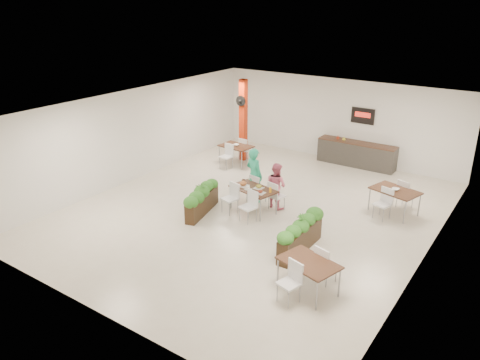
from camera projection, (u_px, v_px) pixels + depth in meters
name	position (u px, v px, depth m)	size (l,w,h in m)	color
ground	(255.00, 211.00, 14.31)	(12.00, 12.00, 0.00)	beige
room_shell	(256.00, 148.00, 13.57)	(10.10, 12.10, 3.22)	white
red_column	(243.00, 119.00, 18.19)	(0.40, 0.41, 3.20)	#B1280B
service_counter	(356.00, 153.00, 17.94)	(3.00, 0.64, 2.20)	#312E2B
main_table	(253.00, 192.00, 14.05)	(1.56, 1.85, 0.92)	black
diner_man	(254.00, 175.00, 14.67)	(0.64, 0.42, 1.76)	#29B283
diner_woman	(276.00, 185.00, 14.30)	(0.70, 0.54, 1.44)	#E76687
planter_left	(202.00, 198.00, 13.97)	(0.76, 1.84, 0.98)	black
planter_right	(300.00, 233.00, 11.86)	(0.41, 2.00, 1.05)	black
side_table_a	(236.00, 148.00, 18.05)	(1.29, 1.65, 0.92)	black
side_table_b	(395.00, 193.00, 13.92)	(1.53, 1.67, 0.92)	black
side_table_c	(309.00, 267.00, 10.17)	(1.46, 1.67, 0.92)	black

